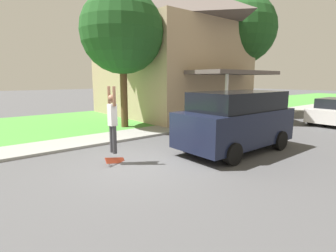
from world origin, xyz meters
The scene contains 9 objects.
ground_plane centered at (0.00, 0.00, 0.00)m, with size 120.00×120.00×0.00m, color #49494C.
lawn centered at (-8.00, 6.00, 0.04)m, with size 10.00×80.00×0.08m.
sidewalk centered at (-3.60, 6.00, 0.05)m, with size 1.80×80.00×0.10m.
house centered at (-8.09, 7.86, 4.79)m, with size 11.77×8.30×9.05m.
lawn_tree_near centered at (-5.33, 2.65, 4.80)m, with size 4.09×4.09×6.78m.
lawn_tree_far centered at (-4.88, 11.64, 5.87)m, with size 4.72×4.72×8.17m.
suv_parked centered at (0.98, 3.56, 1.11)m, with size 2.15×4.43×2.10m.
skateboarder centered at (-0.39, -0.55, 1.38)m, with size 0.41×0.23×1.99m.
skateboard centered at (-0.37, -0.52, 0.10)m, with size 0.38×0.75×0.37m.
Camera 1 is at (6.55, -4.08, 2.54)m, focal length 28.00 mm.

